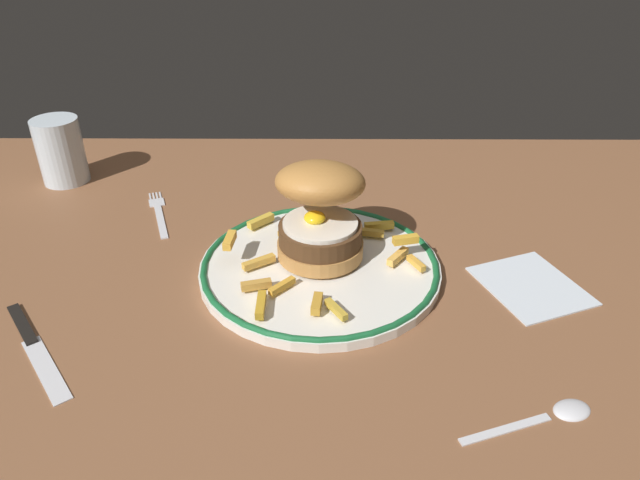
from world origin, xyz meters
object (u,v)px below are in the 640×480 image
(burger, at_px, (320,209))
(fork, at_px, (159,212))
(spoon, at_px, (559,412))
(knife, at_px, (31,341))
(dinner_plate, at_px, (320,266))
(napkin, at_px, (531,285))
(water_glass, at_px, (62,155))

(burger, xyz_separation_m, fork, (-0.23, 0.12, -0.07))
(spoon, bearing_deg, knife, 169.78)
(fork, bearing_deg, dinner_plate, -32.28)
(burger, bearing_deg, dinner_plate, -90.18)
(knife, bearing_deg, fork, 76.97)
(fork, relative_size, knife, 0.93)
(burger, distance_m, spoon, 0.34)
(dinner_plate, height_order, knife, dinner_plate)
(dinner_plate, distance_m, napkin, 0.25)
(dinner_plate, height_order, water_glass, water_glass)
(knife, relative_size, spoon, 1.15)
(spoon, bearing_deg, dinner_plate, 133.83)
(napkin, bearing_deg, spoon, -99.96)
(burger, bearing_deg, napkin, -12.13)
(knife, bearing_deg, water_glass, 105.57)
(dinner_plate, distance_m, burger, 0.07)
(dinner_plate, bearing_deg, napkin, -6.59)
(fork, bearing_deg, knife, -103.03)
(napkin, bearing_deg, dinner_plate, 173.41)
(dinner_plate, xyz_separation_m, knife, (-0.30, -0.13, -0.01))
(water_glass, height_order, knife, water_glass)
(dinner_plate, bearing_deg, water_glass, 147.83)
(fork, height_order, spoon, spoon)
(fork, distance_m, napkin, 0.52)
(water_glass, bearing_deg, spoon, -37.67)
(fork, bearing_deg, water_glass, 147.98)
(spoon, xyz_separation_m, napkin, (0.03, 0.20, -0.00))
(burger, bearing_deg, fork, 152.28)
(fork, bearing_deg, napkin, -20.06)
(burger, height_order, knife, burger)
(spoon, relative_size, napkin, 1.10)
(knife, xyz_separation_m, napkin, (0.55, 0.10, -0.00))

